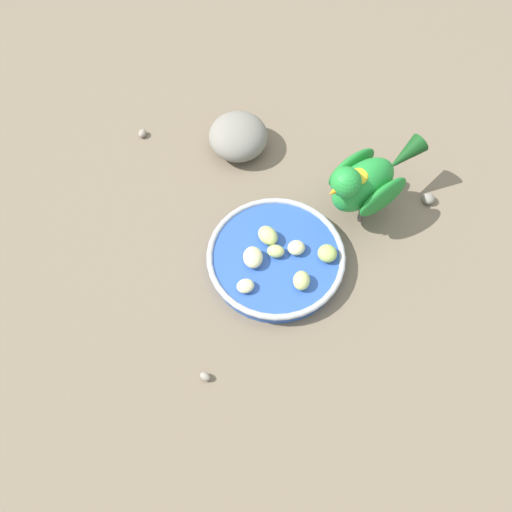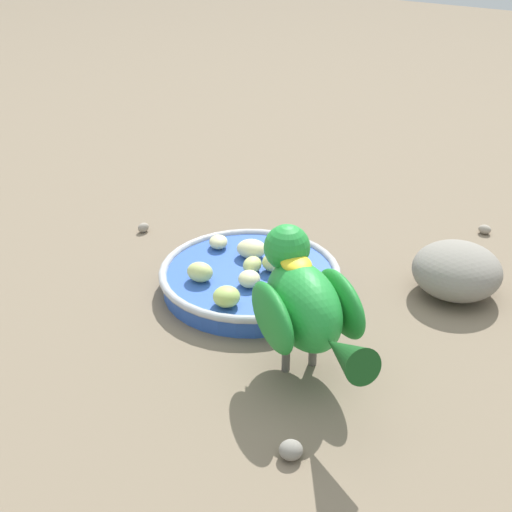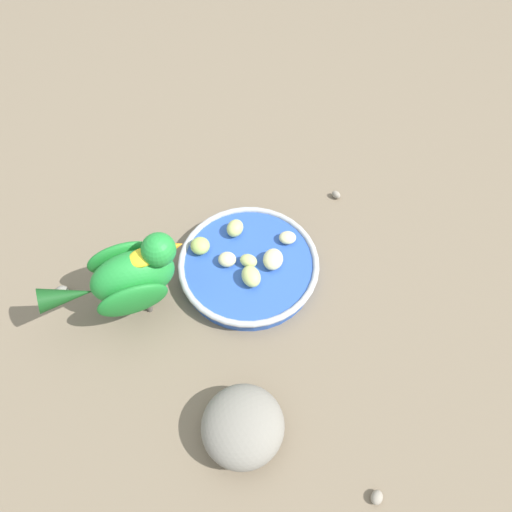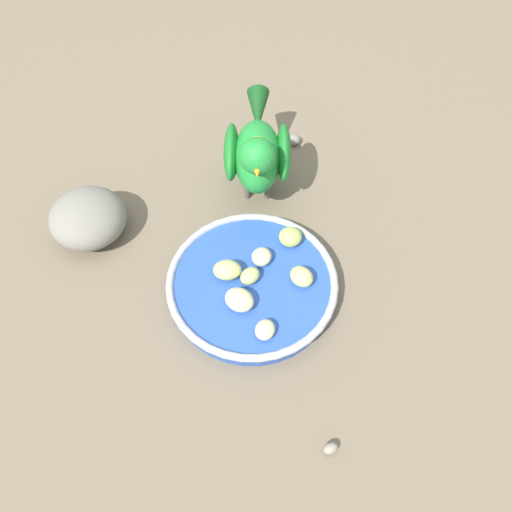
# 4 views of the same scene
# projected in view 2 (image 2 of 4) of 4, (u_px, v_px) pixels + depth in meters

# --- Properties ---
(ground_plane) EXTENTS (4.00, 4.00, 0.00)m
(ground_plane) POSITION_uv_depth(u_px,v_px,m) (269.00, 286.00, 0.93)
(ground_plane) COLOR #756651
(feeding_bowl) EXTENTS (0.22, 0.22, 0.03)m
(feeding_bowl) POSITION_uv_depth(u_px,v_px,m) (250.00, 278.00, 0.91)
(feeding_bowl) COLOR #2D56B7
(feeding_bowl) RESTS_ON ground_plane
(apple_piece_0) EXTENTS (0.05, 0.04, 0.02)m
(apple_piece_0) POSITION_uv_depth(u_px,v_px,m) (277.00, 261.00, 0.91)
(apple_piece_0) COLOR #C6D17A
(apple_piece_0) RESTS_ON feeding_bowl
(apple_piece_1) EXTENTS (0.03, 0.02, 0.02)m
(apple_piece_1) POSITION_uv_depth(u_px,v_px,m) (252.00, 265.00, 0.90)
(apple_piece_1) COLOR #C6D17A
(apple_piece_1) RESTS_ON feeding_bowl
(apple_piece_2) EXTENTS (0.04, 0.04, 0.02)m
(apple_piece_2) POSITION_uv_depth(u_px,v_px,m) (247.00, 278.00, 0.88)
(apple_piece_2) COLOR beige
(apple_piece_2) RESTS_ON feeding_bowl
(apple_piece_3) EXTENTS (0.04, 0.05, 0.02)m
(apple_piece_3) POSITION_uv_depth(u_px,v_px,m) (252.00, 249.00, 0.94)
(apple_piece_3) COLOR beige
(apple_piece_3) RESTS_ON feeding_bowl
(apple_piece_4) EXTENTS (0.04, 0.04, 0.02)m
(apple_piece_4) POSITION_uv_depth(u_px,v_px,m) (228.00, 297.00, 0.84)
(apple_piece_4) COLOR #B2CC66
(apple_piece_4) RESTS_ON feeding_bowl
(apple_piece_5) EXTENTS (0.03, 0.03, 0.02)m
(apple_piece_5) POSITION_uv_depth(u_px,v_px,m) (200.00, 272.00, 0.88)
(apple_piece_5) COLOR #C6D17A
(apple_piece_5) RESTS_ON feeding_bowl
(apple_piece_6) EXTENTS (0.04, 0.03, 0.02)m
(apple_piece_6) POSITION_uv_depth(u_px,v_px,m) (218.00, 242.00, 0.96)
(apple_piece_6) COLOR beige
(apple_piece_6) RESTS_ON feeding_bowl
(parrot) EXTENTS (0.16, 0.18, 0.15)m
(parrot) POSITION_uv_depth(u_px,v_px,m) (305.00, 303.00, 0.73)
(parrot) COLOR #59544C
(parrot) RESTS_ON ground_plane
(rock_large) EXTENTS (0.11, 0.11, 0.06)m
(rock_large) POSITION_uv_depth(u_px,v_px,m) (457.00, 271.00, 0.90)
(rock_large) COLOR gray
(rock_large) RESTS_ON ground_plane
(pebble_0) EXTENTS (0.03, 0.03, 0.02)m
(pebble_0) POSITION_uv_depth(u_px,v_px,m) (291.00, 450.00, 0.66)
(pebble_0) COLOR gray
(pebble_0) RESTS_ON ground_plane
(pebble_1) EXTENTS (0.02, 0.02, 0.01)m
(pebble_1) POSITION_uv_depth(u_px,v_px,m) (143.00, 228.00, 1.06)
(pebble_1) COLOR gray
(pebble_1) RESTS_ON ground_plane
(pebble_2) EXTENTS (0.01, 0.02, 0.01)m
(pebble_2) POSITION_uv_depth(u_px,v_px,m) (485.00, 229.00, 1.05)
(pebble_2) COLOR gray
(pebble_2) RESTS_ON ground_plane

